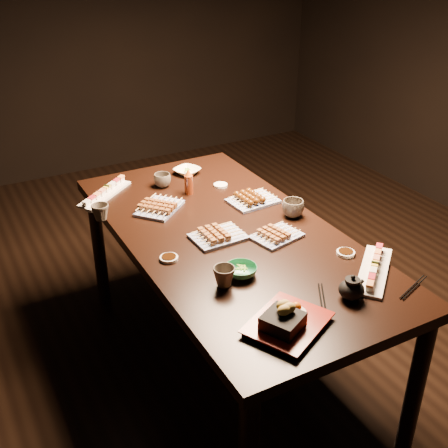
# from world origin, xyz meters

# --- Properties ---
(ground) EXTENTS (5.00, 5.00, 0.00)m
(ground) POSITION_xyz_m (0.00, 0.00, 0.00)
(ground) COLOR black
(ground) RESTS_ON ground
(dining_table) EXTENTS (1.20, 1.93, 0.75)m
(dining_table) POSITION_xyz_m (-0.38, -0.33, 0.38)
(dining_table) COLOR black
(dining_table) RESTS_ON ground
(sushi_platter_near) EXTENTS (0.35, 0.33, 0.05)m
(sushi_platter_near) POSITION_xyz_m (-0.03, -0.90, 0.77)
(sushi_platter_near) COLOR white
(sushi_platter_near) RESTS_ON dining_table
(sushi_platter_far) EXTENTS (0.34, 0.30, 0.04)m
(sushi_platter_far) POSITION_xyz_m (-0.75, 0.32, 0.77)
(sushi_platter_far) COLOR white
(sushi_platter_far) RESTS_ON dining_table
(yakitori_plate_center) EXTENTS (0.23, 0.17, 0.06)m
(yakitori_plate_center) POSITION_xyz_m (-0.45, -0.36, 0.78)
(yakitori_plate_center) COLOR #828EB6
(yakitori_plate_center) RESTS_ON dining_table
(yakitori_plate_right) EXTENTS (0.24, 0.19, 0.05)m
(yakitori_plate_right) POSITION_xyz_m (-0.22, -0.47, 0.78)
(yakitori_plate_right) COLOR #828EB6
(yakitori_plate_right) RESTS_ON dining_table
(yakitori_plate_left) EXTENTS (0.28, 0.28, 0.06)m
(yakitori_plate_left) POSITION_xyz_m (-0.57, 0.03, 0.78)
(yakitori_plate_left) COLOR #828EB6
(yakitori_plate_left) RESTS_ON dining_table
(tsukune_plate) EXTENTS (0.24, 0.19, 0.06)m
(tsukune_plate) POSITION_xyz_m (-0.13, -0.12, 0.78)
(tsukune_plate) COLOR #828EB6
(tsukune_plate) RESTS_ON dining_table
(edamame_bowl_green) EXTENTS (0.14, 0.14, 0.04)m
(edamame_bowl_green) POSITION_xyz_m (-0.51, -0.66, 0.77)
(edamame_bowl_green) COLOR #309566
(edamame_bowl_green) RESTS_ON dining_table
(edamame_bowl_cream) EXTENTS (0.18, 0.18, 0.03)m
(edamame_bowl_cream) POSITION_xyz_m (-0.26, 0.37, 0.77)
(edamame_bowl_cream) COLOR #FEF6D0
(edamame_bowl_cream) RESTS_ON dining_table
(tempura_tray) EXTENTS (0.36, 0.33, 0.10)m
(tempura_tray) POSITION_xyz_m (-0.53, -1.02, 0.80)
(tempura_tray) COLOR black
(tempura_tray) RESTS_ON dining_table
(teacup_near_left) EXTENTS (0.11, 0.11, 0.08)m
(teacup_near_left) POSITION_xyz_m (-0.60, -0.69, 0.79)
(teacup_near_left) COLOR #4E463B
(teacup_near_left) RESTS_ON dining_table
(teacup_mid_right) EXTENTS (0.14, 0.14, 0.08)m
(teacup_mid_right) POSITION_xyz_m (-0.04, -0.34, 0.79)
(teacup_mid_right) COLOR #4E463B
(teacup_mid_right) RESTS_ON dining_table
(teacup_far_left) EXTENTS (0.11, 0.11, 0.08)m
(teacup_far_left) POSITION_xyz_m (-0.85, 0.07, 0.79)
(teacup_far_left) COLOR #4E463B
(teacup_far_left) RESTS_ON dining_table
(teacup_far_right) EXTENTS (0.12, 0.12, 0.07)m
(teacup_far_right) POSITION_xyz_m (-0.45, 0.28, 0.79)
(teacup_far_right) COLOR #4E463B
(teacup_far_right) RESTS_ON dining_table
(teapot) EXTENTS (0.13, 0.13, 0.10)m
(teapot) POSITION_xyz_m (-0.23, -0.99, 0.80)
(teapot) COLOR black
(teapot) RESTS_ON dining_table
(condiment_bottle) EXTENTS (0.06, 0.06, 0.14)m
(condiment_bottle) POSITION_xyz_m (-0.36, 0.13, 0.82)
(condiment_bottle) COLOR #65240D
(condiment_bottle) RESTS_ON dining_table
(sauce_dish_west) EXTENTS (0.10, 0.10, 0.01)m
(sauce_dish_west) POSITION_xyz_m (-0.71, -0.42, 0.76)
(sauce_dish_west) COLOR white
(sauce_dish_west) RESTS_ON dining_table
(sauce_dish_east) EXTENTS (0.09, 0.09, 0.01)m
(sauce_dish_east) POSITION_xyz_m (-0.18, 0.13, 0.76)
(sauce_dish_east) COLOR white
(sauce_dish_east) RESTS_ON dining_table
(sauce_dish_se) EXTENTS (0.10, 0.10, 0.01)m
(sauce_dish_se) POSITION_xyz_m (-0.04, -0.73, 0.76)
(sauce_dish_se) COLOR white
(sauce_dish_se) RESTS_ON dining_table
(sauce_dish_nw) EXTENTS (0.12, 0.12, 0.02)m
(sauce_dish_nw) POSITION_xyz_m (-0.85, 0.19, 0.76)
(sauce_dish_nw) COLOR white
(sauce_dish_nw) RESTS_ON dining_table
(chopsticks_near) EXTENTS (0.14, 0.20, 0.01)m
(chopsticks_near) POSITION_xyz_m (-0.33, -0.96, 0.75)
(chopsticks_near) COLOR black
(chopsticks_near) RESTS_ON dining_table
(chopsticks_se) EXTENTS (0.20, 0.09, 0.01)m
(chopsticks_se) POSITION_xyz_m (0.03, -1.05, 0.75)
(chopsticks_se) COLOR black
(chopsticks_se) RESTS_ON dining_table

